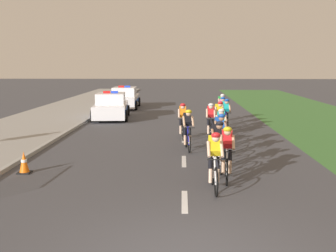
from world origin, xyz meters
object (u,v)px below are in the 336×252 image
at_px(cyclist_twelfth, 221,107).
at_px(traffic_cone_near, 24,163).
at_px(cyclist_sixth, 221,128).
at_px(cyclist_tenth, 226,114).
at_px(cyclist_eighth, 211,120).
at_px(police_car_second, 125,98).
at_px(cyclist_ninth, 219,117).
at_px(police_car_nearest, 111,107).
at_px(cyclist_fourth, 220,135).
at_px(cyclist_fifth, 188,129).
at_px(cyclist_seventh, 183,120).
at_px(cyclist_lead, 214,160).
at_px(cyclist_third, 217,145).
at_px(cyclist_second, 227,152).
at_px(cyclist_eleventh, 222,111).

xyz_separation_m(cyclist_twelfth, traffic_cone_near, (-6.69, -11.12, -0.48)).
xyz_separation_m(cyclist_sixth, cyclist_tenth, (0.62, 4.29, 0.00)).
bearing_deg(cyclist_eighth, cyclist_twelfth, 79.91).
distance_m(cyclist_twelfth, police_car_second, 9.23).
distance_m(cyclist_ninth, police_car_nearest, 7.89).
xyz_separation_m(cyclist_fourth, cyclist_fifth, (-1.07, 1.21, 0.00)).
bearing_deg(cyclist_seventh, cyclist_ninth, 30.20).
bearing_deg(cyclist_ninth, police_car_nearest, 136.36).
relative_size(cyclist_lead, cyclist_eighth, 1.00).
distance_m(cyclist_lead, cyclist_third, 1.98).
distance_m(cyclist_second, cyclist_ninth, 7.32).
height_order(cyclist_sixth, police_car_nearest, police_car_nearest).
height_order(cyclist_lead, cyclist_eleventh, same).
height_order(cyclist_fifth, cyclist_twelfth, same).
bearing_deg(cyclist_eleventh, cyclist_ninth, -98.69).
relative_size(cyclist_lead, police_car_nearest, 0.38).
bearing_deg(cyclist_tenth, cyclist_eleventh, 92.04).
height_order(cyclist_ninth, police_car_nearest, police_car_nearest).
xyz_separation_m(cyclist_seventh, police_car_second, (-4.11, 12.14, -0.11)).
height_order(cyclist_fourth, cyclist_eleventh, same).
distance_m(cyclist_lead, police_car_second, 20.04).
height_order(cyclist_eighth, traffic_cone_near, cyclist_eighth).
bearing_deg(cyclist_eighth, cyclist_seventh, -176.86).
xyz_separation_m(cyclist_fourth, cyclist_eighth, (-0.07, 3.64, 0.00)).
xyz_separation_m(cyclist_eighth, cyclist_tenth, (0.86, 2.18, 0.00)).
bearing_deg(cyclist_tenth, police_car_nearest, 146.07).
height_order(cyclist_lead, cyclist_fourth, same).
bearing_deg(cyclist_seventh, cyclist_lead, -83.92).
bearing_deg(cyclist_third, cyclist_eleventh, 83.67).
height_order(cyclist_second, cyclist_eighth, same).
xyz_separation_m(cyclist_fifth, cyclist_eleventh, (1.81, 5.85, 0.00)).
xyz_separation_m(cyclist_seventh, cyclist_twelfth, (2.11, 5.32, 0.00)).
height_order(cyclist_fourth, police_car_second, police_car_second).
bearing_deg(cyclist_tenth, cyclist_sixth, -98.16).
bearing_deg(cyclist_third, cyclist_second, -80.96).
distance_m(cyclist_sixth, cyclist_seventh, 2.49).
xyz_separation_m(cyclist_second, cyclist_eighth, (-0.01, 6.45, 0.00)).
xyz_separation_m(cyclist_eleventh, cyclist_twelfth, (0.12, 1.84, 0.00)).
bearing_deg(cyclist_second, police_car_second, 105.95).
distance_m(police_car_nearest, police_car_second, 5.76).
bearing_deg(cyclist_sixth, cyclist_tenth, 81.84).
height_order(cyclist_third, cyclist_twelfth, same).
height_order(cyclist_second, cyclist_tenth, same).
bearing_deg(cyclist_sixth, cyclist_eleventh, 84.10).
xyz_separation_m(cyclist_lead, cyclist_eighth, (0.40, 7.36, 0.00)).
distance_m(cyclist_fourth, cyclist_eleventh, 7.10).
bearing_deg(police_car_second, traffic_cone_near, -91.51).
height_order(cyclist_fourth, cyclist_twelfth, same).
height_order(cyclist_lead, cyclist_twelfth, same).
relative_size(cyclist_third, traffic_cone_near, 2.68).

